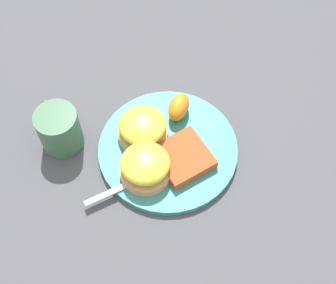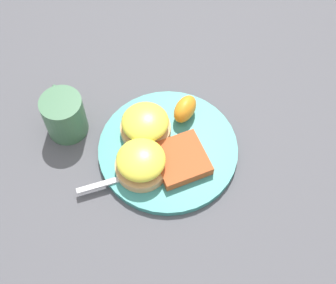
# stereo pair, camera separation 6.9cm
# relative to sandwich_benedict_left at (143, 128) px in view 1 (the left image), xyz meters

# --- Properties ---
(ground_plane) EXTENTS (1.10, 1.10, 0.00)m
(ground_plane) POSITION_rel_sandwich_benedict_left_xyz_m (-0.05, -0.03, -0.04)
(ground_plane) COLOR #4C4C51
(plate) EXTENTS (0.26, 0.26, 0.01)m
(plate) POSITION_rel_sandwich_benedict_left_xyz_m (-0.05, -0.03, -0.03)
(plate) COLOR teal
(plate) RESTS_ON ground_plane
(sandwich_benedict_left) EXTENTS (0.09, 0.09, 0.05)m
(sandwich_benedict_left) POSITION_rel_sandwich_benedict_left_xyz_m (0.00, 0.00, 0.00)
(sandwich_benedict_left) COLOR tan
(sandwich_benedict_left) RESTS_ON plate
(sandwich_benedict_right) EXTENTS (0.09, 0.09, 0.05)m
(sandwich_benedict_right) POSITION_rel_sandwich_benedict_left_xyz_m (-0.07, 0.03, 0.00)
(sandwich_benedict_right) COLOR tan
(sandwich_benedict_right) RESTS_ON plate
(hashbrown_patty) EXTENTS (0.09, 0.09, 0.02)m
(hashbrown_patty) POSITION_rel_sandwich_benedict_left_xyz_m (-0.08, -0.04, -0.02)
(hashbrown_patty) COLOR #B95026
(hashbrown_patty) RESTS_ON plate
(orange_wedge) EXTENTS (0.07, 0.07, 0.04)m
(orange_wedge) POSITION_rel_sandwich_benedict_left_xyz_m (0.01, -0.08, -0.00)
(orange_wedge) COLOR orange
(orange_wedge) RESTS_ON plate
(fork) EXTENTS (0.03, 0.23, 0.00)m
(fork) POSITION_rel_sandwich_benedict_left_xyz_m (-0.08, 0.03, -0.02)
(fork) COLOR silver
(fork) RESTS_ON plate
(cup) EXTENTS (0.11, 0.08, 0.09)m
(cup) POSITION_rel_sandwich_benedict_left_xyz_m (0.07, 0.13, 0.00)
(cup) COLOR #42704C
(cup) RESTS_ON ground_plane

